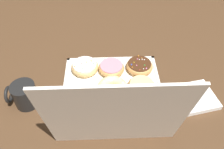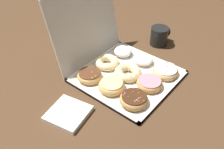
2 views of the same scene
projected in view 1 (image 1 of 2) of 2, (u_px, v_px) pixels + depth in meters
The scene contains 14 objects.
ground_plane at pixel (112, 93), 0.96m from camera, with size 3.00×3.00×0.00m, color #4C331E.
donut_box at pixel (112, 92), 0.96m from camera, with size 0.40×0.40×0.01m.
box_lid_open at pixel (116, 118), 0.66m from camera, with size 0.40×0.37×0.01m, color silver.
sprinkle_donut_0 at pixel (139, 66), 1.03m from camera, with size 0.12×0.12×0.04m.
pink_frosted_donut_1 at pixel (111, 68), 1.02m from camera, with size 0.11×0.11×0.04m.
sprinkle_donut_2 at pixel (85, 67), 1.03m from camera, with size 0.12×0.12×0.04m.
glazed_ring_donut_3 at pixel (141, 87), 0.94m from camera, with size 0.11×0.11×0.04m.
cruller_donut_4 at pixel (113, 87), 0.94m from camera, with size 0.12×0.12×0.04m.
powdered_filled_donut_5 at pixel (81, 88), 0.94m from camera, with size 0.09×0.09×0.04m.
sprinkle_donut_6 at pixel (148, 112), 0.86m from camera, with size 0.11×0.11×0.04m.
cruller_donut_7 at pixel (114, 113), 0.85m from camera, with size 0.12×0.12×0.04m.
powdered_filled_donut_8 at pixel (81, 113), 0.85m from camera, with size 0.09×0.09×0.04m.
coffee_mug at pixel (24, 95), 0.89m from camera, with size 0.11×0.09×0.10m.
napkin_stack at pixel (196, 97), 0.93m from camera, with size 0.15×0.15×0.02m, color white.
Camera 1 is at (0.03, 0.62, 0.74)m, focal length 37.81 mm.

